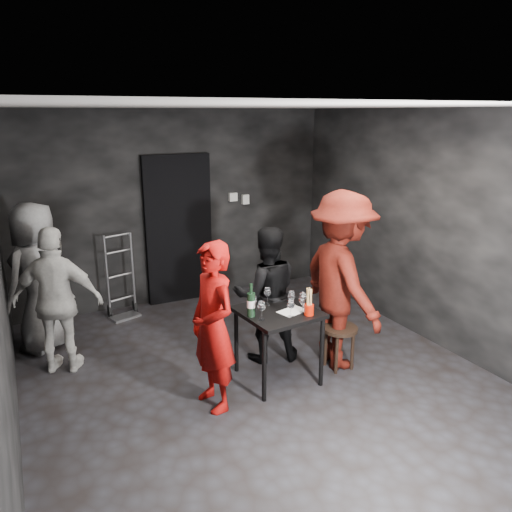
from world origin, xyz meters
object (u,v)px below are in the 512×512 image
man_maroon (343,258)px  breadstick_cup (309,302)px  bystander_cream (57,298)px  server_red (213,322)px  wine_bottle (251,304)px  stool (340,334)px  bystander_grey (38,267)px  hand_truck (123,301)px  tasting_table (278,319)px  woman_black (266,294)px

man_maroon → breadstick_cup: bearing=115.2°
bystander_cream → server_red: bearing=156.5°
man_maroon → bystander_cream: bearing=69.1°
server_red → wine_bottle: server_red is taller
breadstick_cup → stool: bearing=15.7°
man_maroon → bystander_grey: man_maroon is taller
wine_bottle → server_red: bearing=-161.0°
hand_truck → breadstick_cup: 2.97m
tasting_table → wine_bottle: (-0.31, -0.01, 0.23)m
man_maroon → wine_bottle: man_maroon is taller
man_maroon → bystander_cream: (-2.70, 1.17, -0.39)m
hand_truck → woman_black: (1.18, -1.91, 0.54)m
tasting_table → woman_black: bearing=77.4°
hand_truck → server_red: 2.62m
server_red → man_maroon: man_maroon is taller
woman_black → bystander_grey: bystander_grey is taller
bystander_cream → bystander_grey: 0.69m
server_red → breadstick_cup: (0.97, -0.06, 0.05)m
hand_truck → tasting_table: hand_truck is taller
woman_black → man_maroon: (0.65, -0.46, 0.45)m
tasting_table → bystander_cream: size_ratio=0.46×
tasting_table → bystander_grey: (-2.08, 1.82, 0.33)m
breadstick_cup → tasting_table: bearing=132.5°
hand_truck → stool: bearing=-71.4°
hand_truck → bystander_cream: bearing=-143.2°
hand_truck → breadstick_cup: bearing=-80.8°
stool → man_maroon: bearing=58.8°
bystander_grey → stool: bearing=105.7°
woman_black → bystander_grey: (-2.18, 1.36, 0.23)m
server_red → bystander_grey: 2.38m
tasting_table → bystander_cream: bearing=149.2°
bystander_cream → breadstick_cup: bystander_cream is taller
hand_truck → man_maroon: bearing=-69.6°
tasting_table → breadstick_cup: bearing=-47.5°
tasting_table → woman_black: woman_black is taller
hand_truck → tasting_table: 2.63m
bystander_grey → breadstick_cup: bystander_grey is taller
breadstick_cup → bystander_cream: bearing=147.2°
tasting_table → man_maroon: 0.93m
server_red → bystander_cream: size_ratio=1.03×
breadstick_cup → hand_truck: bearing=116.4°
wine_bottle → bystander_cream: bearing=144.6°
stool → man_maroon: (0.05, 0.09, 0.82)m
bystander_cream → wine_bottle: bearing=169.3°
hand_truck → wine_bottle: bearing=-89.2°
woman_black → bystander_grey: size_ratio=0.77×
bystander_grey → breadstick_cup: size_ratio=6.64×
man_maroon → wine_bottle: (-1.05, -0.00, -0.32)m
hand_truck → bystander_cream: size_ratio=0.69×
stool → server_red: size_ratio=0.28×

